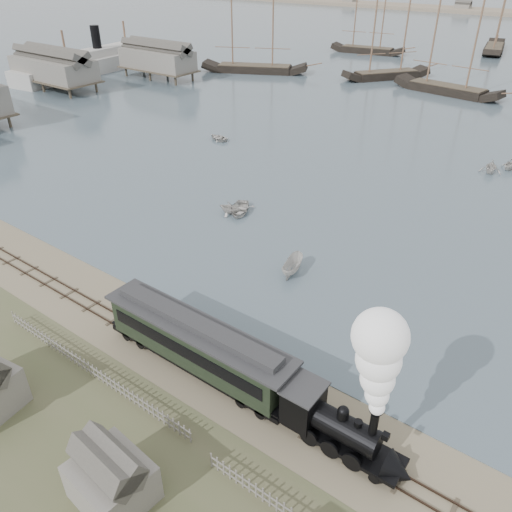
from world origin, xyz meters
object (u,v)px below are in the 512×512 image
Objects in this scene: steamship at (98,48)px; locomotive at (363,401)px; passenger_coach at (197,343)px; beached_dinghy at (146,307)px.

locomotive is at bearing -127.79° from steamship.
passenger_coach is 0.33× the size of steamship.
beached_dinghy is 0.08× the size of steamship.
passenger_coach is at bearing 180.00° from locomotive.
passenger_coach is 8.37m from beached_dinghy.
locomotive is at bearing 0.00° from passenger_coach.
passenger_coach is (-12.22, 0.00, -2.31)m from locomotive.
steamship is (-80.22, 59.52, 4.74)m from beached_dinghy.
passenger_coach reaches higher than beached_dinghy.
steamship is (-88.03, 61.81, 2.81)m from passenger_coach.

